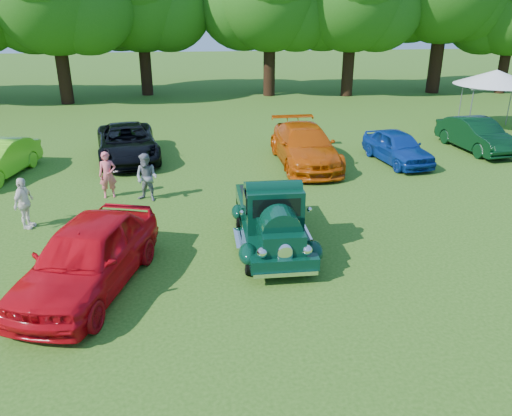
{
  "coord_description": "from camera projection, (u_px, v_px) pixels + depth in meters",
  "views": [
    {
      "loc": [
        -0.86,
        -10.97,
        5.94
      ],
      "look_at": [
        0.53,
        0.76,
        1.1
      ],
      "focal_mm": 35.0,
      "sensor_mm": 36.0,
      "label": 1
    }
  ],
  "objects": [
    {
      "name": "red_convertible",
      "position": [
        88.0,
        256.0,
        10.98
      ],
      "size": [
        3.11,
        5.01,
        1.59
      ],
      "primitive_type": "imported",
      "rotation": [
        0.0,
        0.0,
        -0.28
      ],
      "color": "red",
      "rests_on": "ground"
    },
    {
      "name": "back_car_black",
      "position": [
        127.0,
        143.0,
        20.35
      ],
      "size": [
        3.16,
        5.36,
        1.4
      ],
      "primitive_type": "imported",
      "rotation": [
        0.0,
        0.0,
        0.18
      ],
      "color": "black",
      "rests_on": "ground"
    },
    {
      "name": "back_car_green",
      "position": [
        476.0,
        135.0,
        21.64
      ],
      "size": [
        1.91,
        4.3,
        1.37
      ],
      "primitive_type": "imported",
      "rotation": [
        0.0,
        0.0,
        0.11
      ],
      "color": "black",
      "rests_on": "ground"
    },
    {
      "name": "canopy_tent",
      "position": [
        496.0,
        78.0,
        24.55
      ],
      "size": [
        4.93,
        4.93,
        2.97
      ],
      "rotation": [
        0.0,
        0.0,
        -0.3
      ],
      "color": "silver",
      "rests_on": "ground"
    },
    {
      "name": "back_car_blue",
      "position": [
        397.0,
        147.0,
        19.97
      ],
      "size": [
        2.09,
        3.94,
        1.28
      ],
      "primitive_type": "imported",
      "rotation": [
        0.0,
        0.0,
        0.16
      ],
      "color": "navy",
      "rests_on": "ground"
    },
    {
      "name": "back_car_orange",
      "position": [
        305.0,
        146.0,
        19.66
      ],
      "size": [
        2.25,
        5.3,
        1.52
      ],
      "primitive_type": "imported",
      "rotation": [
        0.0,
        0.0,
        0.02
      ],
      "color": "#BA4506",
      "rests_on": "ground"
    },
    {
      "name": "spectator_pink",
      "position": [
        108.0,
        175.0,
        16.28
      ],
      "size": [
        0.62,
        0.47,
        1.54
      ],
      "primitive_type": "imported",
      "rotation": [
        0.0,
        0.0,
        0.19
      ],
      "color": "#E35D68",
      "rests_on": "ground"
    },
    {
      "name": "spectator_white",
      "position": [
        24.0,
        203.0,
        14.01
      ],
      "size": [
        0.56,
        0.94,
        1.5
      ],
      "primitive_type": "imported",
      "rotation": [
        0.0,
        0.0,
        1.33
      ],
      "color": "silver",
      "rests_on": "ground"
    },
    {
      "name": "spectator_grey",
      "position": [
        147.0,
        178.0,
        15.99
      ],
      "size": [
        0.94,
        0.86,
        1.57
      ],
      "primitive_type": "imported",
      "rotation": [
        0.0,
        0.0,
        -0.44
      ],
      "color": "slate",
      "rests_on": "ground"
    },
    {
      "name": "hero_pickup",
      "position": [
        272.0,
        219.0,
        13.01
      ],
      "size": [
        2.02,
        4.34,
        1.7
      ],
      "color": "black",
      "rests_on": "ground"
    },
    {
      "name": "ground",
      "position": [
        239.0,
        261.0,
        12.43
      ],
      "size": [
        120.0,
        120.0,
        0.0
      ],
      "primitive_type": "plane",
      "color": "#274F12",
      "rests_on": "ground"
    }
  ]
}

